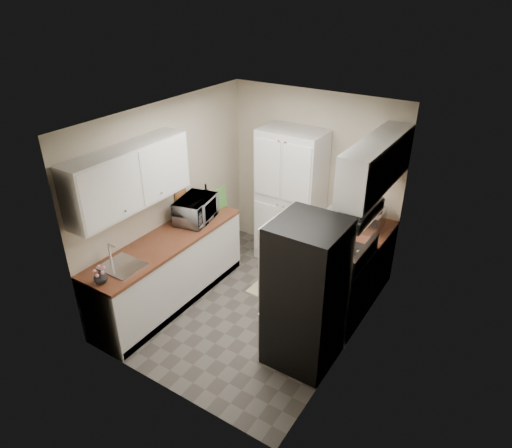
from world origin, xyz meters
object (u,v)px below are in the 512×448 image
wine_bottle (206,197)px  microwave (196,210)px  refrigerator (306,294)px  pantry_cabinet (290,198)px  electric_range (337,286)px  toaster_oven (369,219)px

wine_bottle → microwave: bearing=-70.5°
refrigerator → pantry_cabinet: bearing=123.5°
electric_range → refrigerator: refrigerator is taller
electric_range → toaster_oven: size_ratio=2.60×
pantry_cabinet → electric_range: size_ratio=1.77×
electric_range → microwave: size_ratio=1.93×
pantry_cabinet → toaster_oven: 1.21m
wine_bottle → toaster_oven: 2.24m
pantry_cabinet → electric_range: bearing=-38.2°
pantry_cabinet → toaster_oven: bearing=-5.0°
wine_bottle → electric_range: bearing=-4.8°
pantry_cabinet → toaster_oven: size_ratio=4.61×
electric_range → refrigerator: bearing=-92.5°
microwave → refrigerator: bearing=-119.0°
refrigerator → microwave: refrigerator is taller
toaster_oven → electric_range: bearing=-95.7°
toaster_oven → refrigerator: bearing=-95.9°
wine_bottle → toaster_oven: wine_bottle is taller
refrigerator → toaster_oven: refrigerator is taller
refrigerator → microwave: bearing=163.4°
refrigerator → wine_bottle: 2.31m
pantry_cabinet → refrigerator: (1.14, -1.73, -0.15)m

